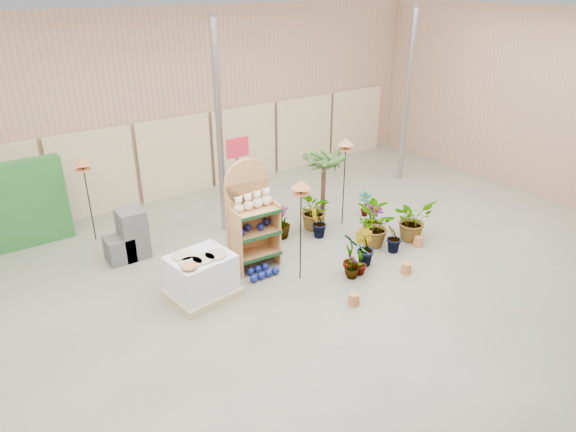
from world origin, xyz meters
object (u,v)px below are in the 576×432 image
display_shelf (251,218)px  potted_plant_2 (373,226)px  bird_table_front (301,188)px  pallet_stack (202,276)px

display_shelf → potted_plant_2: 2.61m
bird_table_front → display_shelf: bearing=113.6°
display_shelf → bird_table_front: 1.37m
bird_table_front → potted_plant_2: (2.00, 0.20, -1.36)m
potted_plant_2 → display_shelf: bearing=161.9°
display_shelf → potted_plant_2: bearing=-13.7°
display_shelf → pallet_stack: bearing=-155.5°
pallet_stack → bird_table_front: (1.73, -0.52, 1.41)m
bird_table_front → potted_plant_2: 2.42m
pallet_stack → potted_plant_2: bearing=-12.0°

